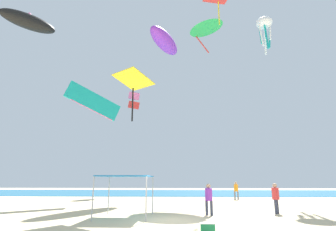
{
  "coord_description": "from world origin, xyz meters",
  "views": [
    {
      "loc": [
        0.8,
        -14.51,
        2.02
      ],
      "look_at": [
        -0.54,
        10.96,
        8.18
      ],
      "focal_mm": 28.57,
      "sensor_mm": 36.0,
      "label": 1
    }
  ],
  "objects": [
    {
      "name": "ocean_strip",
      "position": [
        0.0,
        30.9,
        0.01
      ],
      "size": [
        110.0,
        22.85,
        0.03
      ],
      "primitive_type": "cube",
      "color": "#1E6B93",
      "rests_on": "ground"
    },
    {
      "name": "ground",
      "position": [
        0.0,
        0.0,
        -0.05
      ],
      "size": [
        110.0,
        110.0,
        0.1
      ],
      "primitive_type": "cube",
      "color": "beige"
    },
    {
      "name": "kite_inflatable_purple",
      "position": [
        -1.48,
        19.59,
        21.09
      ],
      "size": [
        5.25,
        8.22,
        3.08
      ],
      "rotation": [
        0.0,
        0.0,
        4.35
      ],
      "color": "purple"
    },
    {
      "name": "cooler_box",
      "position": [
        1.79,
        -3.06,
        0.18
      ],
      "size": [
        0.57,
        0.37,
        0.35
      ],
      "color": "#1E8C4C",
      "rests_on": "ground"
    },
    {
      "name": "person_leftmost",
      "position": [
        6.51,
        15.35,
        1.08
      ],
      "size": [
        0.49,
        0.44,
        1.84
      ],
      "rotation": [
        0.0,
        0.0,
        6.15
      ],
      "color": "slate",
      "rests_on": "ground"
    },
    {
      "name": "kite_diamond_yellow",
      "position": [
        -2.74,
        3.96,
        9.1
      ],
      "size": [
        3.24,
        3.23,
        3.52
      ],
      "rotation": [
        0.0,
        0.0,
        5.65
      ],
      "color": "yellow"
    },
    {
      "name": "kite_octopus_white",
      "position": [
        11.98,
        17.84,
        22.16
      ],
      "size": [
        2.95,
        2.95,
        4.94
      ],
      "rotation": [
        0.0,
        0.0,
        5.58
      ],
      "color": "white"
    },
    {
      "name": "person_central",
      "position": [
        6.6,
        3.19,
        1.07
      ],
      "size": [
        0.43,
        0.43,
        1.82
      ],
      "rotation": [
        0.0,
        0.0,
        4.11
      ],
      "color": "#33384C",
      "rests_on": "ground"
    },
    {
      "name": "person_near_tent",
      "position": [
        2.35,
        2.17,
        1.06
      ],
      "size": [
        0.43,
        0.43,
        1.8
      ],
      "rotation": [
        0.0,
        0.0,
        5.67
      ],
      "color": "#33384C",
      "rests_on": "ground"
    },
    {
      "name": "canopy_tent",
      "position": [
        -2.43,
        1.1,
        2.14
      ],
      "size": [
        2.83,
        3.13,
        2.26
      ],
      "color": "#B2B2B7",
      "rests_on": "ground"
    },
    {
      "name": "kite_box_pink",
      "position": [
        -6.51,
        24.54,
        13.91
      ],
      "size": [
        1.88,
        1.9,
        2.85
      ],
      "rotation": [
        0.0,
        0.0,
        0.74
      ],
      "color": "pink"
    },
    {
      "name": "kite_delta_green",
      "position": [
        4.3,
        19.24,
        23.11
      ],
      "size": [
        5.9,
        5.86,
        4.08
      ],
      "rotation": [
        0.0,
        0.0,
        4.97
      ],
      "color": "green"
    },
    {
      "name": "kite_parafoil_teal",
      "position": [
        -8.07,
        10.83,
        9.65
      ],
      "size": [
        4.96,
        3.5,
        3.48
      ],
      "rotation": [
        0.0,
        0.0,
        0.62
      ],
      "color": "teal"
    },
    {
      "name": "kite_inflatable_black",
      "position": [
        -13.53,
        7.15,
        16.56
      ],
      "size": [
        4.55,
        4.67,
        1.84
      ],
      "rotation": [
        0.0,
        0.0,
        0.81
      ],
      "color": "black"
    }
  ]
}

